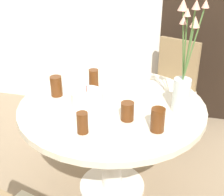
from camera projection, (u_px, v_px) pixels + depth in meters
name	position (u px, v px, depth m)	size (l,w,h in m)	color
ground_plane	(112.00, 187.00, 2.37)	(16.00, 16.00, 0.00)	#89755B
doorway_panel	(211.00, 19.00, 2.86)	(0.90, 0.01, 2.05)	black
dining_table	(112.00, 122.00, 2.11)	(1.22, 1.22, 0.72)	beige
chair_near_front	(172.00, 84.00, 2.84)	(0.52, 0.52, 0.90)	beige
birthday_cake	(87.00, 98.00, 2.02)	(0.21, 0.21, 0.13)	white
flower_vase	(183.00, 77.00, 1.85)	(0.17, 0.27, 0.71)	silver
side_plate	(149.00, 87.00, 2.26)	(0.21, 0.21, 0.01)	silver
drink_glass_0	(82.00, 123.00, 1.71)	(0.06, 0.06, 0.12)	#51280F
drink_glass_1	(56.00, 86.00, 2.12)	(0.08, 0.08, 0.14)	#51280F
drink_glass_2	(94.00, 79.00, 2.23)	(0.07, 0.07, 0.14)	#51280F
drink_glass_3	(127.00, 111.00, 1.84)	(0.08, 0.08, 0.11)	#51280F
drink_glass_4	(158.00, 120.00, 1.72)	(0.08, 0.08, 0.14)	#51280F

